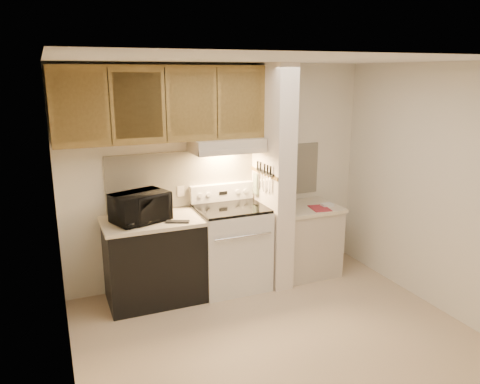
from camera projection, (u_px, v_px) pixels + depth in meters
floor at (277, 336)px, 4.39m from camera, size 3.60×3.60×0.00m
ceiling at (283, 60)px, 3.77m from camera, size 3.60×3.60×0.00m
wall_back at (220, 174)px, 5.42m from camera, size 3.60×2.50×0.02m
wall_left at (60, 235)px, 3.41m from camera, size 0.02×3.00×2.50m
wall_right at (437, 189)px, 4.75m from camera, size 0.02×3.00×2.50m
backsplash at (220, 176)px, 5.41m from camera, size 2.60×0.02×0.63m
range_body at (231, 248)px, 5.31m from camera, size 0.76×0.65×0.92m
oven_window at (242, 255)px, 5.02m from camera, size 0.50×0.01×0.30m
oven_handle at (243, 236)px, 4.93m from camera, size 0.65×0.02×0.02m
cooktop at (231, 208)px, 5.19m from camera, size 0.74×0.64×0.03m
range_backguard at (222, 192)px, 5.42m from camera, size 0.76×0.08×0.20m
range_display at (223, 193)px, 5.38m from camera, size 0.10×0.01×0.04m
range_knob_left_outer at (200, 195)px, 5.27m from camera, size 0.05×0.02×0.05m
range_knob_left_inner at (208, 195)px, 5.31m from camera, size 0.05×0.02×0.05m
range_knob_right_inner at (238, 192)px, 5.44m from camera, size 0.05×0.02×0.05m
range_knob_right_outer at (246, 191)px, 5.48m from camera, size 0.05×0.02×0.05m
dishwasher_front at (154, 262)px, 5.00m from camera, size 1.00×0.63×0.87m
left_countertop at (152, 221)px, 4.88m from camera, size 1.04×0.67×0.04m
spoon_rest at (178, 222)px, 4.78m from camera, size 0.25×0.17×0.02m
teal_jar at (143, 210)px, 5.04m from camera, size 0.09×0.09×0.10m
outlet at (181, 191)px, 5.26m from camera, size 0.08×0.01×0.12m
microwave at (140, 207)px, 4.78m from camera, size 0.64×0.54×0.30m
partition_pillar at (273, 177)px, 5.30m from camera, size 0.22×0.70×2.50m
pillar_trim at (264, 173)px, 5.24m from camera, size 0.01×0.70×0.04m
knife_strip at (265, 172)px, 5.19m from camera, size 0.02×0.42×0.04m
knife_blade_a at (270, 184)px, 5.08m from camera, size 0.01×0.03×0.16m
knife_handle_a at (271, 171)px, 5.03m from camera, size 0.02×0.02×0.10m
knife_blade_b at (267, 184)px, 5.14m from camera, size 0.01×0.04×0.18m
knife_handle_b at (268, 169)px, 5.10m from camera, size 0.02×0.02×0.10m
knife_blade_c at (264, 183)px, 5.22m from camera, size 0.01×0.04×0.20m
knife_handle_c at (265, 168)px, 5.16m from camera, size 0.02×0.02×0.10m
knife_blade_d at (261, 180)px, 5.29m from camera, size 0.01×0.04×0.16m
knife_handle_d at (261, 166)px, 5.26m from camera, size 0.02×0.02×0.10m
knife_blade_e at (258, 179)px, 5.35m from camera, size 0.01×0.04×0.18m
knife_handle_e at (258, 165)px, 5.33m from camera, size 0.02×0.02×0.10m
oven_mitt at (256, 184)px, 5.43m from camera, size 0.03×0.10×0.25m
right_cab_base at (305, 241)px, 5.68m from camera, size 0.70×0.60×0.81m
right_countertop at (307, 208)px, 5.57m from camera, size 0.74×0.64×0.04m
red_folder at (320, 208)px, 5.47m from camera, size 0.24×0.30×0.01m
white_box at (327, 205)px, 5.56m from camera, size 0.14×0.09×0.04m
range_hood at (226, 145)px, 5.13m from camera, size 0.78×0.44×0.15m
hood_lip at (234, 152)px, 4.95m from camera, size 0.78×0.04×0.06m
upper_cabinets at (162, 104)px, 4.80m from camera, size 2.18×0.33×0.77m
cab_door_a at (80, 107)px, 4.35m from camera, size 0.46×0.01×0.63m
cab_gap_a at (110, 106)px, 4.45m from camera, size 0.01×0.01×0.73m
cab_door_b at (138, 106)px, 4.55m from camera, size 0.46×0.01×0.63m
cab_gap_b at (166, 105)px, 4.65m from camera, size 0.01×0.01×0.73m
cab_door_c at (192, 104)px, 4.76m from camera, size 0.46×0.01×0.63m
cab_gap_c at (217, 103)px, 4.86m from camera, size 0.01×0.01×0.73m
cab_door_d at (241, 103)px, 4.96m from camera, size 0.46×0.01×0.63m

